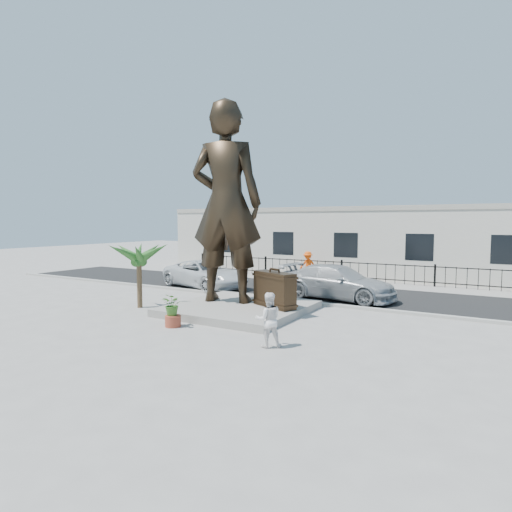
{
  "coord_description": "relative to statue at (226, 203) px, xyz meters",
  "views": [
    {
      "loc": [
        8.82,
        -13.17,
        3.72
      ],
      "look_at": [
        0.0,
        2.0,
        2.3
      ],
      "focal_mm": 30.0,
      "sensor_mm": 36.0,
      "label": 1
    }
  ],
  "objects": [
    {
      "name": "ground",
      "position": [
        1.4,
        -1.89,
        -4.49
      ],
      "size": [
        100.0,
        100.0,
        0.0
      ],
      "primitive_type": "plane",
      "color": "#9E9991",
      "rests_on": "ground"
    },
    {
      "name": "street",
      "position": [
        1.4,
        6.11,
        -4.49
      ],
      "size": [
        40.0,
        7.0,
        0.01
      ],
      "primitive_type": "cube",
      "color": "black",
      "rests_on": "ground"
    },
    {
      "name": "curb",
      "position": [
        1.4,
        2.61,
        -4.43
      ],
      "size": [
        40.0,
        0.25,
        0.12
      ],
      "primitive_type": "cube",
      "color": "#A5A399",
      "rests_on": "ground"
    },
    {
      "name": "far_sidewalk",
      "position": [
        1.4,
        10.11,
        -4.48
      ],
      "size": [
        40.0,
        2.5,
        0.02
      ],
      "primitive_type": "cube",
      "color": "#9E9991",
      "rests_on": "ground"
    },
    {
      "name": "plinth",
      "position": [
        0.9,
        -0.39,
        -4.34
      ],
      "size": [
        5.2,
        5.2,
        0.3
      ],
      "primitive_type": "cube",
      "color": "gray",
      "rests_on": "ground"
    },
    {
      "name": "fence",
      "position": [
        1.4,
        10.91,
        -3.89
      ],
      "size": [
        22.0,
        0.1,
        1.2
      ],
      "primitive_type": "cube",
      "color": "black",
      "rests_on": "ground"
    },
    {
      "name": "building",
      "position": [
        1.4,
        15.11,
        -2.29
      ],
      "size": [
        28.0,
        7.0,
        4.4
      ],
      "primitive_type": "cube",
      "color": "silver",
      "rests_on": "ground"
    },
    {
      "name": "statue",
      "position": [
        0.0,
        0.0,
        0.0
      ],
      "size": [
        3.48,
        2.74,
        8.38
      ],
      "primitive_type": "imported",
      "rotation": [
        0.0,
        0.0,
        3.41
      ],
      "color": "black",
      "rests_on": "plinth"
    },
    {
      "name": "suitcase",
      "position": [
        2.35,
        -0.06,
        -3.49
      ],
      "size": [
        2.08,
        1.41,
        1.41
      ],
      "primitive_type": "cube",
      "rotation": [
        0.0,
        0.0,
        -0.43
      ],
      "color": "#2F2113",
      "rests_on": "plinth"
    },
    {
      "name": "tourist",
      "position": [
        4.28,
        -4.12,
        -3.67
      ],
      "size": [
        1.01,
        0.97,
        1.64
      ],
      "primitive_type": "imported",
      "rotation": [
        0.0,
        0.0,
        3.77
      ],
      "color": "white",
      "rests_on": "ground"
    },
    {
      "name": "car_white",
      "position": [
        -4.21,
        4.13,
        -3.71
      ],
      "size": [
        6.0,
        3.96,
        1.53
      ],
      "primitive_type": "imported",
      "rotation": [
        0.0,
        0.0,
        1.29
      ],
      "color": "silver",
      "rests_on": "street"
    },
    {
      "name": "car_silver",
      "position": [
        3.41,
        4.45,
        -3.67
      ],
      "size": [
        5.79,
        2.83,
        1.62
      ],
      "primitive_type": "imported",
      "rotation": [
        0.0,
        0.0,
        1.47
      ],
      "color": "#A4A7A8",
      "rests_on": "street"
    },
    {
      "name": "worker",
      "position": [
        -0.68,
        10.37,
        -3.58
      ],
      "size": [
        1.2,
        0.75,
        1.77
      ],
      "primitive_type": "imported",
      "rotation": [
        0.0,
        0.0,
        -0.09
      ],
      "color": "#F5500C",
      "rests_on": "far_sidewalk"
    },
    {
      "name": "palm_tree",
      "position": [
        -3.32,
        -1.78,
        -4.49
      ],
      "size": [
        1.8,
        1.8,
        3.2
      ],
      "primitive_type": null,
      "color": "#275820",
      "rests_on": "ground"
    },
    {
      "name": "planter",
      "position": [
        0.19,
        -3.66,
        -4.29
      ],
      "size": [
        0.56,
        0.56,
        0.4
      ],
      "primitive_type": "cylinder",
      "color": "#9A3E28",
      "rests_on": "ground"
    },
    {
      "name": "shrub",
      "position": [
        0.19,
        -3.66,
        -3.7
      ],
      "size": [
        0.79,
        0.71,
        0.78
      ],
      "primitive_type": "imported",
      "rotation": [
        0.0,
        0.0,
        -0.16
      ],
      "color": "#386C23",
      "rests_on": "planter"
    }
  ]
}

